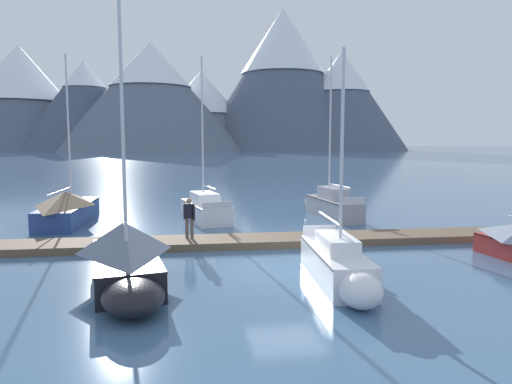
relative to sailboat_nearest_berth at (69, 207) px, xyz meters
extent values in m
plane|color=#426689|center=(9.27, -10.76, -0.85)|extent=(700.00, 700.00, 0.00)
cone|color=#4C566B|center=(-66.17, 211.16, 23.65)|extent=(77.08, 77.08, 49.00)
cone|color=white|center=(-66.17, 211.16, 35.02)|extent=(43.54, 43.54, 26.36)
cone|color=#424C60|center=(-34.09, 193.70, 19.07)|extent=(59.32, 59.32, 39.84)
cone|color=white|center=(-34.09, 193.70, 33.06)|extent=(18.70, 18.70, 11.96)
cone|color=slate|center=(-4.96, 184.27, 22.57)|extent=(81.58, 81.58, 46.84)
cone|color=white|center=(-4.96, 184.27, 36.39)|extent=(35.31, 35.31, 19.31)
cone|color=slate|center=(17.95, 204.76, 18.27)|extent=(63.19, 63.19, 38.24)
cone|color=white|center=(17.95, 204.76, 27.03)|extent=(36.12, 36.12, 20.82)
cone|color=#4C566B|center=(57.84, 202.60, 33.47)|extent=(85.47, 85.47, 68.64)
cone|color=white|center=(57.84, 202.60, 52.01)|extent=(41.41, 41.41, 31.67)
cone|color=#4C566B|center=(83.55, 189.90, 22.58)|extent=(63.44, 63.44, 46.86)
cone|color=white|center=(83.55, 189.90, 36.46)|extent=(27.29, 27.29, 19.20)
cube|color=brown|center=(9.27, -6.76, -0.70)|extent=(22.11, 2.76, 0.30)
cylinder|color=#38383D|center=(9.24, -7.63, -0.73)|extent=(21.17, 0.97, 0.24)
cylinder|color=#38383D|center=(9.30, -5.90, -0.73)|extent=(21.17, 0.97, 0.24)
cube|color=black|center=(20.21, -7.14, -0.70)|extent=(0.23, 2.09, 0.27)
cube|color=navy|center=(0.00, -0.11, -0.33)|extent=(2.13, 6.42, 1.02)
ellipsoid|color=navy|center=(0.13, 3.27, -0.33)|extent=(1.64, 1.27, 0.97)
cube|color=#121D39|center=(0.00, -0.11, 0.14)|extent=(2.17, 6.29, 0.06)
cylinder|color=silver|center=(0.03, 0.62, 4.11)|extent=(0.10, 0.10, 7.87)
cylinder|color=silver|center=(-0.06, -1.44, 1.00)|extent=(0.25, 4.12, 0.08)
pyramid|color=#7A664C|center=(-0.02, -0.59, 0.54)|extent=(2.33, 5.16, 0.73)
cube|color=black|center=(4.08, -11.26, -0.40)|extent=(2.63, 5.17, 0.90)
ellipsoid|color=black|center=(4.56, -14.06, -0.40)|extent=(1.90, 2.38, 0.85)
cube|color=black|center=(4.08, -11.26, 0.01)|extent=(2.65, 5.08, 0.06)
cylinder|color=silver|center=(4.20, -11.95, 4.17)|extent=(0.10, 0.10, 8.23)
cylinder|color=silver|center=(3.95, -10.48, 0.94)|extent=(0.58, 2.96, 0.08)
pyramid|color=slate|center=(4.02, -10.90, 0.51)|extent=(2.71, 4.24, 0.91)
cube|color=silver|center=(7.20, -0.30, -0.37)|extent=(2.61, 5.21, 0.95)
ellipsoid|color=silver|center=(6.67, 2.40, -0.37)|extent=(1.69, 1.74, 0.90)
cube|color=slate|center=(7.20, -0.30, 0.06)|extent=(2.63, 5.12, 0.06)
cylinder|color=silver|center=(7.11, 0.12, 4.08)|extent=(0.10, 0.10, 7.95)
cylinder|color=silver|center=(7.37, -1.17, 1.06)|extent=(0.59, 2.59, 0.08)
cube|color=white|center=(7.17, -0.18, 0.39)|extent=(1.59, 2.43, 0.56)
cube|color=silver|center=(7.66, -2.67, 0.28)|extent=(1.51, 0.39, 0.36)
cube|color=white|center=(10.52, -12.19, -0.36)|extent=(1.66, 4.64, 0.98)
ellipsoid|color=white|center=(10.33, -14.69, -0.36)|extent=(1.22, 1.43, 0.93)
cube|color=slate|center=(10.52, -12.19, 0.09)|extent=(1.70, 4.55, 0.06)
cylinder|color=silver|center=(10.48, -12.66, 3.14)|extent=(0.10, 0.10, 6.02)
cylinder|color=silver|center=(10.59, -11.34, 0.97)|extent=(0.28, 2.66, 0.08)
cube|color=white|center=(10.51, -12.30, 0.36)|extent=(1.08, 2.11, 0.46)
cube|color=silver|center=(10.69, -10.00, 0.31)|extent=(1.19, 0.19, 0.36)
cube|color=#93939E|center=(14.40, -0.75, -0.31)|extent=(1.86, 5.12, 1.08)
ellipsoid|color=#93939E|center=(14.15, 2.03, -0.31)|extent=(1.35, 1.73, 1.02)
cube|color=#424247|center=(14.40, -0.75, 0.19)|extent=(1.90, 5.02, 0.06)
cylinder|color=silver|center=(14.34, -0.13, 4.21)|extent=(0.10, 0.10, 7.96)
cylinder|color=silver|center=(14.46, -1.47, 1.05)|extent=(0.32, 2.69, 0.08)
cube|color=#A0A0AB|center=(14.39, -0.62, 0.55)|extent=(1.19, 2.34, 0.64)
cube|color=silver|center=(14.62, -3.17, 0.41)|extent=(1.28, 0.21, 0.36)
cylinder|color=brown|center=(6.27, -6.58, -0.12)|extent=(0.14, 0.14, 0.86)
cylinder|color=brown|center=(6.07, -6.41, -0.12)|extent=(0.14, 0.14, 0.86)
cube|color=black|center=(6.17, -6.50, 0.61)|extent=(0.43, 0.41, 0.60)
sphere|color=#A37556|center=(6.17, -6.50, 1.03)|extent=(0.22, 0.22, 0.22)
cylinder|color=black|center=(6.36, -6.66, 0.54)|extent=(0.09, 0.09, 0.62)
cylinder|color=black|center=(5.98, -6.34, 0.54)|extent=(0.09, 0.09, 0.62)
camera|label=1|loc=(5.70, -25.73, 3.48)|focal=32.65mm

